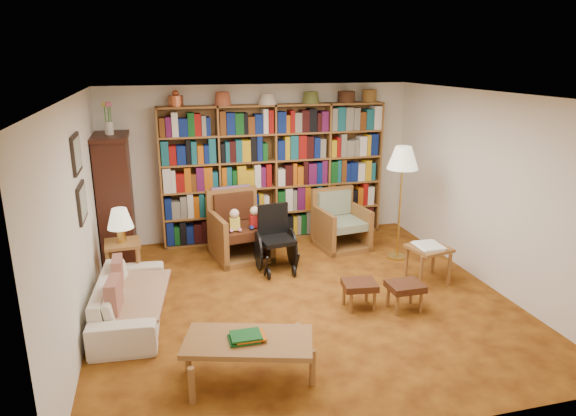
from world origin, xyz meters
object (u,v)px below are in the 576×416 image
object	(u,v)px
sofa	(130,299)
footstool_a	(359,287)
side_table_lamp	(123,252)
armchair_sage	(339,225)
side_table_papers	(429,252)
armchair_leather	(239,229)
floor_lamp	(403,163)
coffee_table	(248,344)
footstool_b	(405,288)
wheelchair	(275,240)

from	to	relation	value
sofa	footstool_a	xyz separation A→B (m)	(2.65, -0.39, 0.02)
side_table_lamp	armchair_sage	size ratio (longest dim) A/B	0.66
sofa	side_table_papers	bearing A→B (deg)	-84.66
footstool_a	armchair_leather	bearing A→B (deg)	118.20
side_table_lamp	armchair_leather	world-z (taller)	armchair_leather
floor_lamp	coffee_table	xyz separation A→B (m)	(-2.70, -2.41, -1.10)
sofa	armchair_leather	bearing A→B (deg)	-38.64
footstool_b	coffee_table	bearing A→B (deg)	-156.79
footstool_b	coffee_table	size ratio (longest dim) A/B	0.31
armchair_sage	footstool_a	size ratio (longest dim) A/B	2.08
armchair_leather	footstool_b	distance (m)	2.77
side_table_lamp	coffee_table	world-z (taller)	side_table_lamp
floor_lamp	side_table_papers	distance (m)	1.36
armchair_sage	floor_lamp	size ratio (longest dim) A/B	0.53
side_table_lamp	footstool_b	world-z (taller)	side_table_lamp
armchair_leather	side_table_papers	xyz separation A→B (m)	(2.28, -1.59, 0.01)
side_table_lamp	wheelchair	bearing A→B (deg)	0.94
sofa	coffee_table	bearing A→B (deg)	-138.48
side_table_papers	coffee_table	xyz separation A→B (m)	(-2.71, -1.53, -0.05)
sofa	floor_lamp	distance (m)	4.11
sofa	coffee_table	xyz separation A→B (m)	(1.11, -1.45, 0.11)
sofa	wheelchair	world-z (taller)	wheelchair
footstool_a	wheelchair	bearing A→B (deg)	115.70
armchair_sage	wheelchair	world-z (taller)	wheelchair
wheelchair	floor_lamp	bearing A→B (deg)	-2.85
armchair_leather	floor_lamp	xyz separation A→B (m)	(2.27, -0.71, 1.05)
footstool_a	coffee_table	world-z (taller)	coffee_table
sofa	footstool_b	world-z (taller)	sofa
armchair_leather	side_table_papers	bearing A→B (deg)	-34.89
side_table_lamp	side_table_papers	xyz separation A→B (m)	(3.92, -0.94, -0.03)
floor_lamp	sofa	bearing A→B (deg)	-165.85
floor_lamp	coffee_table	distance (m)	3.78
wheelchair	side_table_papers	distance (m)	2.10
sofa	wheelchair	size ratio (longest dim) A/B	1.90
wheelchair	footstool_b	world-z (taller)	wheelchair
armchair_sage	footstool_a	xyz separation A→B (m)	(-0.50, -2.08, -0.07)
side_table_lamp	armchair_leather	xyz separation A→B (m)	(1.64, 0.65, -0.04)
side_table_papers	coffee_table	bearing A→B (deg)	-150.46
wheelchair	coffee_table	distance (m)	2.64
coffee_table	side_table_papers	bearing A→B (deg)	29.54
footstool_b	sofa	bearing A→B (deg)	169.67
footstool_a	footstool_b	xyz separation A→B (m)	(0.50, -0.18, 0.01)
side_table_papers	armchair_sage	bearing A→B (deg)	112.60
floor_lamp	side_table_papers	size ratio (longest dim) A/B	2.95
side_table_papers	coffee_table	distance (m)	3.11
floor_lamp	footstool_b	distance (m)	2.05
floor_lamp	armchair_sage	bearing A→B (deg)	132.33
side_table_lamp	armchair_sage	bearing A→B (deg)	11.61
side_table_lamp	wheelchair	xyz separation A→B (m)	(2.05, 0.03, -0.03)
coffee_table	armchair_sage	bearing A→B (deg)	56.96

